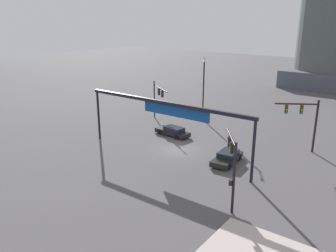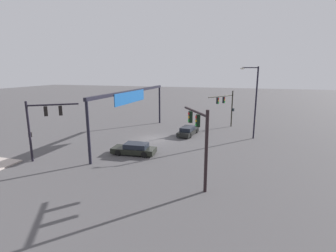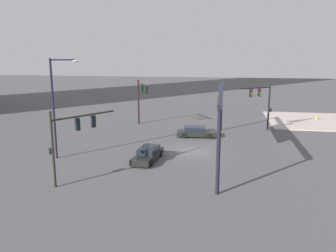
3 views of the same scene
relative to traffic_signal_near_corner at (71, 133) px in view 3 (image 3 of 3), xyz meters
The scene contains 10 objects.
ground_plane 13.24m from the traffic_signal_near_corner, 41.04° to the right, with size 211.80×211.80×0.00m, color #504D4F.
sidewalk_corner 37.49m from the traffic_signal_near_corner, 41.60° to the right, with size 13.38×13.86×0.15m, color #BDAEA5.
traffic_signal_near_corner is the anchor object (origin of this frame).
traffic_signal_opposite_side 21.34m from the traffic_signal_near_corner, ahead, with size 4.17×2.70×6.10m.
traffic_signal_cross_street 25.78m from the traffic_signal_near_corner, 38.46° to the right, with size 2.88×4.20×5.94m.
streetlamp_curved_arm 6.88m from the traffic_signal_near_corner, 35.19° to the left, with size 1.53×2.34×9.26m.
overhead_sign_gantry 14.83m from the traffic_signal_near_corner, 48.14° to the right, with size 21.00×0.43×6.36m.
sedan_car_approaching 18.18m from the traffic_signal_near_corner, 27.35° to the right, with size 2.24×4.75×1.21m.
sedan_car_waiting_far 8.26m from the traffic_signal_near_corner, 36.82° to the right, with size 5.00×2.20×1.21m.
fire_hydrant_on_curb 37.91m from the traffic_signal_near_corner, 40.96° to the right, with size 0.33×0.22×0.71m.
Camera 3 is at (-33.36, -2.94, 9.78)m, focal length 36.94 mm.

